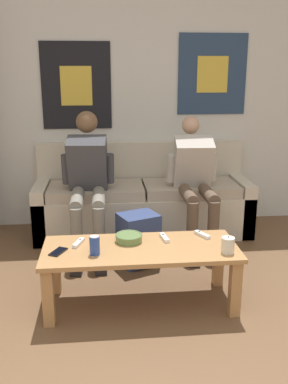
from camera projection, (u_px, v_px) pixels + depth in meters
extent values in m
cube|color=silver|center=(113.00, 99.00, 4.22)|extent=(10.00, 0.05, 2.55)
cube|color=black|center=(76.00, 86.00, 4.12)|extent=(0.67, 0.01, 0.82)
cube|color=gold|center=(76.00, 86.00, 4.11)|extent=(0.30, 0.01, 0.37)
cube|color=navy|center=(212.00, 74.00, 4.21)|extent=(0.68, 0.01, 0.77)
cube|color=gold|center=(213.00, 74.00, 4.21)|extent=(0.31, 0.01, 0.35)
cube|color=beige|center=(141.00, 183.00, 4.39)|extent=(2.05, 0.13, 0.86)
cube|color=beige|center=(144.00, 215.00, 4.14)|extent=(2.05, 0.53, 0.40)
cube|color=beige|center=(42.00, 212.00, 4.03)|extent=(0.12, 0.53, 0.52)
cube|color=beige|center=(241.00, 206.00, 4.21)|extent=(0.12, 0.53, 0.52)
cube|color=#B2A38E|center=(96.00, 191.00, 4.03)|extent=(0.89, 0.49, 0.10)
cube|color=#B2A38E|center=(191.00, 188.00, 4.11)|extent=(0.89, 0.49, 0.10)
cube|color=#B27F4C|center=(141.00, 249.00, 2.85)|extent=(1.30, 0.52, 0.03)
cube|color=#B27F4C|center=(55.00, 268.00, 3.05)|extent=(0.07, 0.07, 0.39)
cube|color=#B27F4C|center=(218.00, 261.00, 3.16)|extent=(0.07, 0.07, 0.39)
cube|color=#B27F4C|center=(48.00, 297.00, 2.65)|extent=(0.07, 0.07, 0.39)
cube|color=#B27F4C|center=(235.00, 288.00, 2.77)|extent=(0.07, 0.07, 0.39)
cylinder|color=gray|center=(77.00, 200.00, 3.59)|extent=(0.11, 0.45, 0.11)
cylinder|color=gray|center=(77.00, 236.00, 3.43)|extent=(0.10, 0.10, 0.48)
cube|color=#232328|center=(78.00, 267.00, 3.43)|extent=(0.11, 0.25, 0.05)
cylinder|color=gray|center=(99.00, 199.00, 3.60)|extent=(0.11, 0.45, 0.11)
cylinder|color=gray|center=(99.00, 236.00, 3.45)|extent=(0.10, 0.10, 0.48)
cube|color=#232328|center=(100.00, 266.00, 3.45)|extent=(0.11, 0.25, 0.05)
cube|color=#3F3F44|center=(88.00, 165.00, 3.82)|extent=(0.37, 0.38, 0.53)
sphere|color=brown|center=(87.00, 122.00, 3.82)|extent=(0.19, 0.19, 0.19)
cylinder|color=#3F3F44|center=(66.00, 169.00, 3.82)|extent=(0.08, 0.12, 0.28)
cylinder|color=#3F3F44|center=(110.00, 168.00, 3.85)|extent=(0.08, 0.12, 0.28)
cylinder|color=brown|center=(188.00, 196.00, 3.71)|extent=(0.11, 0.39, 0.11)
cylinder|color=brown|center=(192.00, 229.00, 3.59)|extent=(0.10, 0.10, 0.48)
cube|color=#232328|center=(193.00, 259.00, 3.58)|extent=(0.11, 0.25, 0.05)
cylinder|color=brown|center=(209.00, 195.00, 3.72)|extent=(0.11, 0.39, 0.11)
cylinder|color=brown|center=(213.00, 229.00, 3.60)|extent=(0.10, 0.10, 0.48)
cube|color=#232328|center=(214.00, 258.00, 3.60)|extent=(0.11, 0.25, 0.05)
cube|color=beige|center=(193.00, 163.00, 3.93)|extent=(0.36, 0.41, 0.53)
sphere|color=tan|center=(191.00, 125.00, 3.97)|extent=(0.17, 0.17, 0.17)
cylinder|color=beige|center=(171.00, 168.00, 3.94)|extent=(0.08, 0.13, 0.27)
cylinder|color=beige|center=(213.00, 167.00, 3.98)|extent=(0.08, 0.13, 0.27)
cube|color=navy|center=(138.00, 239.00, 3.51)|extent=(0.37, 0.34, 0.43)
cube|color=navy|center=(145.00, 255.00, 3.45)|extent=(0.23, 0.16, 0.19)
cylinder|color=#607F47|center=(129.00, 238.00, 2.93)|extent=(0.18, 0.18, 0.05)
torus|color=#607F47|center=(129.00, 235.00, 2.93)|extent=(0.19, 0.19, 0.02)
cylinder|color=silver|center=(228.00, 245.00, 2.75)|extent=(0.08, 0.08, 0.10)
cylinder|color=black|center=(228.00, 237.00, 2.73)|extent=(0.00, 0.00, 0.01)
cylinder|color=#28479E|center=(95.00, 245.00, 2.72)|extent=(0.07, 0.07, 0.12)
cylinder|color=silver|center=(94.00, 236.00, 2.70)|extent=(0.06, 0.06, 0.00)
cube|color=white|center=(164.00, 238.00, 2.97)|extent=(0.05, 0.15, 0.02)
cylinder|color=#333842|center=(163.00, 234.00, 3.00)|extent=(0.01, 0.01, 0.00)
cube|color=white|center=(202.00, 235.00, 3.03)|extent=(0.10, 0.14, 0.02)
cylinder|color=#333842|center=(199.00, 231.00, 3.05)|extent=(0.01, 0.01, 0.00)
cube|color=white|center=(78.00, 243.00, 2.89)|extent=(0.08, 0.15, 0.02)
cylinder|color=#333842|center=(80.00, 239.00, 2.91)|extent=(0.01, 0.01, 0.00)
cube|color=black|center=(58.00, 252.00, 2.76)|extent=(0.12, 0.15, 0.01)
cube|color=black|center=(58.00, 251.00, 2.76)|extent=(0.11, 0.14, 0.00)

